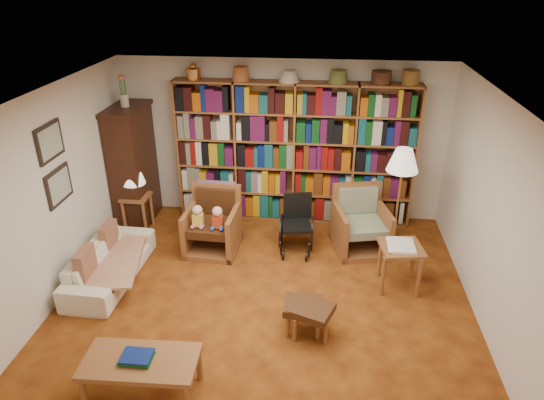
# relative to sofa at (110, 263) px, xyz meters

# --- Properties ---
(floor) EXTENTS (5.00, 5.00, 0.00)m
(floor) POSITION_rel_sofa_xyz_m (2.05, -0.37, -0.24)
(floor) COLOR #965017
(floor) RESTS_ON ground
(ceiling) EXTENTS (5.00, 5.00, 0.00)m
(ceiling) POSITION_rel_sofa_xyz_m (2.05, -0.37, 2.26)
(ceiling) COLOR white
(ceiling) RESTS_ON wall_back
(wall_back) EXTENTS (5.00, 0.00, 5.00)m
(wall_back) POSITION_rel_sofa_xyz_m (2.05, 2.13, 1.01)
(wall_back) COLOR silver
(wall_back) RESTS_ON floor
(wall_front) EXTENTS (5.00, 0.00, 5.00)m
(wall_front) POSITION_rel_sofa_xyz_m (2.05, -2.87, 1.01)
(wall_front) COLOR silver
(wall_front) RESTS_ON floor
(wall_left) EXTENTS (0.00, 5.00, 5.00)m
(wall_left) POSITION_rel_sofa_xyz_m (-0.45, -0.37, 1.01)
(wall_left) COLOR silver
(wall_left) RESTS_ON floor
(wall_right) EXTENTS (0.00, 5.00, 5.00)m
(wall_right) POSITION_rel_sofa_xyz_m (4.55, -0.37, 1.01)
(wall_right) COLOR silver
(wall_right) RESTS_ON floor
(bookshelf) EXTENTS (3.60, 0.30, 2.42)m
(bookshelf) POSITION_rel_sofa_xyz_m (2.25, 1.96, 0.93)
(bookshelf) COLOR brown
(bookshelf) RESTS_ON floor
(curio_cabinet) EXTENTS (0.50, 0.95, 2.40)m
(curio_cabinet) POSITION_rel_sofa_xyz_m (-0.20, 1.63, 0.72)
(curio_cabinet) COLOR #341A0E
(curio_cabinet) RESTS_ON floor
(framed_pictures) EXTENTS (0.03, 0.52, 0.97)m
(framed_pictures) POSITION_rel_sofa_xyz_m (-0.43, -0.07, 1.39)
(framed_pictures) COLOR black
(framed_pictures) RESTS_ON wall_left
(sofa) EXTENTS (1.64, 0.68, 0.47)m
(sofa) POSITION_rel_sofa_xyz_m (0.00, 0.00, 0.00)
(sofa) COLOR #EEE5CA
(sofa) RESTS_ON floor
(sofa_throw) EXTENTS (0.92, 1.38, 0.04)m
(sofa_throw) POSITION_rel_sofa_xyz_m (0.05, 0.00, 0.06)
(sofa_throw) COLOR beige
(sofa_throw) RESTS_ON sofa
(cushion_left) EXTENTS (0.13, 0.36, 0.35)m
(cushion_left) POSITION_rel_sofa_xyz_m (-0.13, 0.35, 0.21)
(cushion_left) COLOR maroon
(cushion_left) RESTS_ON sofa
(cushion_right) EXTENTS (0.14, 0.39, 0.38)m
(cushion_right) POSITION_rel_sofa_xyz_m (-0.13, -0.35, 0.21)
(cushion_right) COLOR maroon
(cushion_right) RESTS_ON sofa
(side_table_lamp) EXTENTS (0.40, 0.40, 0.58)m
(side_table_lamp) POSITION_rel_sofa_xyz_m (-0.10, 1.32, 0.19)
(side_table_lamp) COLOR brown
(side_table_lamp) RESTS_ON floor
(table_lamp) EXTENTS (0.35, 0.35, 0.48)m
(table_lamp) POSITION_rel_sofa_xyz_m (-0.10, 1.32, 0.66)
(table_lamp) COLOR #C48C3F
(table_lamp) RESTS_ON side_table_lamp
(armchair_leather) EXTENTS (0.75, 0.80, 0.91)m
(armchair_leather) POSITION_rel_sofa_xyz_m (1.17, 0.95, 0.14)
(armchair_leather) COLOR brown
(armchair_leather) RESTS_ON floor
(armchair_sage) EXTENTS (0.89, 0.91, 0.90)m
(armchair_sage) POSITION_rel_sofa_xyz_m (3.28, 1.19, 0.11)
(armchair_sage) COLOR brown
(armchair_sage) RESTS_ON floor
(wheelchair) EXTENTS (0.47, 0.66, 0.82)m
(wheelchair) POSITION_rel_sofa_xyz_m (2.36, 1.03, 0.14)
(wheelchair) COLOR black
(wheelchair) RESTS_ON floor
(floor_lamp) EXTENTS (0.42, 0.42, 1.58)m
(floor_lamp) POSITION_rel_sofa_xyz_m (3.72, 1.02, 1.13)
(floor_lamp) COLOR #C48C3F
(floor_lamp) RESTS_ON floor
(side_table_papers) EXTENTS (0.58, 0.58, 0.62)m
(side_table_papers) POSITION_rel_sofa_xyz_m (3.70, 0.24, 0.25)
(side_table_papers) COLOR brown
(side_table_papers) RESTS_ON floor
(footstool_a) EXTENTS (0.44, 0.38, 0.37)m
(footstool_a) POSITION_rel_sofa_xyz_m (2.55, -0.72, 0.07)
(footstool_a) COLOR #442612
(footstool_a) RESTS_ON floor
(footstool_b) EXTENTS (0.55, 0.52, 0.38)m
(footstool_b) POSITION_rel_sofa_xyz_m (2.63, -0.79, 0.07)
(footstool_b) COLOR #442612
(footstool_b) RESTS_ON floor
(coffee_table) EXTENTS (1.09, 0.57, 0.46)m
(coffee_table) POSITION_rel_sofa_xyz_m (1.07, -1.77, 0.12)
(coffee_table) COLOR brown
(coffee_table) RESTS_ON floor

